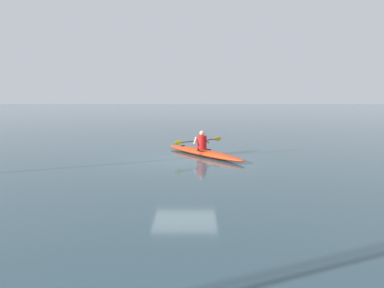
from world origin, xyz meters
The scene contains 3 objects.
ground_plane centered at (0.00, 0.00, 0.00)m, with size 160.00×160.00×0.00m, color #334C56.
kayak centered at (-0.73, -0.99, 0.13)m, with size 3.45×4.25×0.26m.
kayaker centered at (-0.68, -1.06, 0.58)m, with size 2.01×1.54×0.78m.
Camera 1 is at (-0.38, 13.39, 2.54)m, focal length 32.59 mm.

